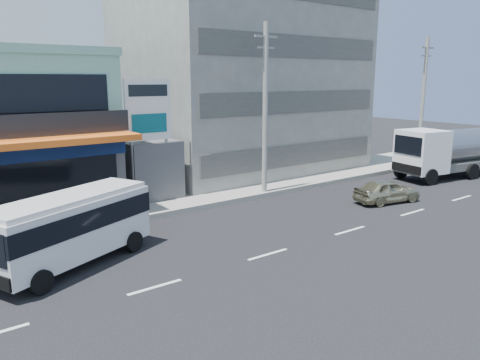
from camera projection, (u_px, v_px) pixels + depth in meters
name	position (u px, v px, depth m)	size (l,w,h in m)	color
ground	(268.00, 254.00, 18.74)	(120.00, 120.00, 0.00)	black
sidewalk	(230.00, 189.00, 29.06)	(70.00, 5.00, 0.30)	gray
concrete_building	(241.00, 77.00, 34.84)	(16.00, 12.00, 14.00)	gray
gap_structure	(137.00, 167.00, 27.73)	(3.00, 6.00, 3.50)	#454449
satellite_dish	(143.00, 138.00, 26.56)	(1.50, 1.50, 0.15)	slate
billboard	(148.00, 117.00, 24.57)	(2.60, 0.18, 6.90)	gray
utility_pole_near	(265.00, 110.00, 26.95)	(1.60, 0.30, 10.00)	#999993
utility_pole_far	(423.00, 102.00, 36.36)	(1.60, 0.30, 10.00)	#999993
minibus	(71.00, 224.00, 17.34)	(6.78, 4.52, 2.72)	silver
sedan	(387.00, 191.00, 26.51)	(1.58, 3.93, 1.34)	#B1AC87
tanker_truck	(449.00, 151.00, 33.03)	(9.19, 4.16, 3.50)	white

